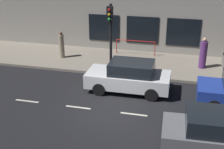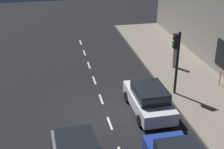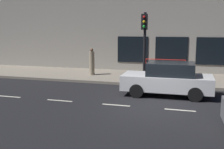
% 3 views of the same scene
% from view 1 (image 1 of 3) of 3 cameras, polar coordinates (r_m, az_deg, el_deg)
% --- Properties ---
extents(ground_plane, '(60.00, 60.00, 0.00)m').
position_cam_1_polar(ground_plane, '(13.92, -0.02, -6.87)').
color(ground_plane, black).
extents(sidewalk, '(4.50, 32.00, 0.15)m').
position_cam_1_polar(sidewalk, '(19.47, 4.47, 2.11)').
color(sidewalk, gray).
rests_on(sidewalk, ground).
extents(building_facade, '(0.65, 32.00, 7.09)m').
position_cam_1_polar(building_facade, '(21.04, 5.99, 13.35)').
color(building_facade, gray).
rests_on(building_facade, ground).
extents(lane_centre_line, '(0.12, 27.20, 0.01)m').
position_cam_1_polar(lane_centre_line, '(13.74, 4.06, -7.33)').
color(lane_centre_line, beige).
rests_on(lane_centre_line, ground).
extents(traffic_light, '(0.49, 0.32, 3.87)m').
position_cam_1_polar(traffic_light, '(17.15, -0.31, 8.77)').
color(traffic_light, black).
rests_on(traffic_light, sidewalk).
extents(parked_car_1, '(2.07, 4.06, 1.58)m').
position_cam_1_polar(parked_car_1, '(11.54, 19.10, -10.43)').
color(parked_car_1, slate).
rests_on(parked_car_1, ground).
extents(parked_car_2, '(1.96, 4.20, 1.58)m').
position_cam_1_polar(parked_car_2, '(15.56, 3.17, -0.37)').
color(parked_car_2, silver).
rests_on(parked_car_2, ground).
extents(pedestrian_0, '(0.51, 0.51, 1.86)m').
position_cam_1_polar(pedestrian_0, '(18.96, 16.52, 3.64)').
color(pedestrian_0, '#5B2D70').
rests_on(pedestrian_0, sidewalk).
extents(pedestrian_1, '(0.38, 0.38, 1.73)m').
position_cam_1_polar(pedestrian_1, '(20.24, -9.32, 5.31)').
color(pedestrian_1, gray).
rests_on(pedestrian_1, sidewalk).
extents(red_railing, '(0.05, 2.65, 0.97)m').
position_cam_1_polar(red_railing, '(20.61, 4.38, 5.69)').
color(red_railing, red).
rests_on(red_railing, sidewalk).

